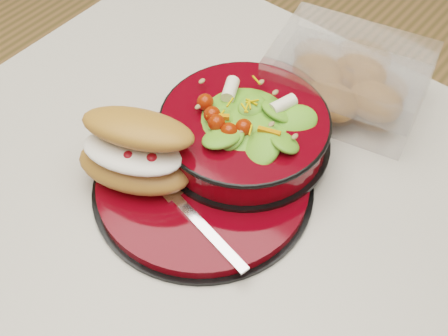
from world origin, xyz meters
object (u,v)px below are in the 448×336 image
Objects in this scene: dinner_plate at (203,184)px; fork at (195,218)px; pastry_box at (347,80)px; croissant at (136,151)px; salad_bowl at (245,125)px.

dinner_plate is 0.06m from fork.
fork is at bearing -58.65° from dinner_plate.
dinner_plate is 1.63× the size of fork.
croissant is at bearing -125.36° from pastry_box.
salad_bowl is 0.15m from fork.
croissant reaches higher than dinner_plate.
fork is (0.03, -0.05, 0.01)m from dinner_plate.
croissant is (-0.07, -0.13, 0.01)m from salad_bowl.
dinner_plate is 0.10m from salad_bowl.
salad_bowl is 1.31× the size of fork.
pastry_box reaches higher than dinner_plate.
fork is at bearing -77.55° from salad_bowl.
salad_bowl is 0.19m from pastry_box.
dinner_plate is 0.10m from croissant.
croissant is (-0.07, -0.05, 0.06)m from dinner_plate.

